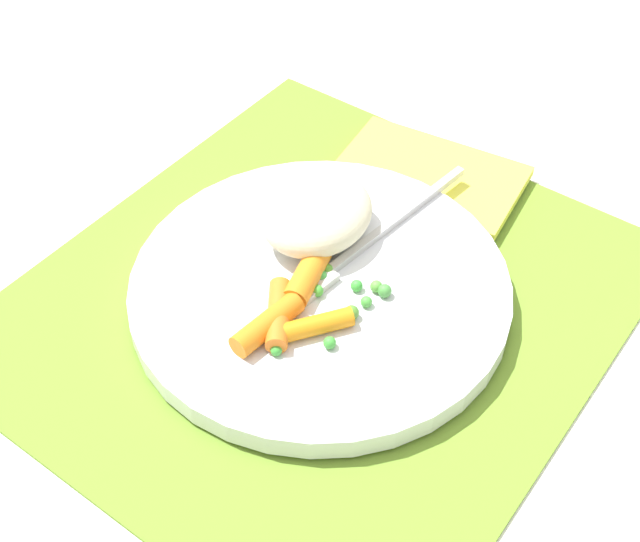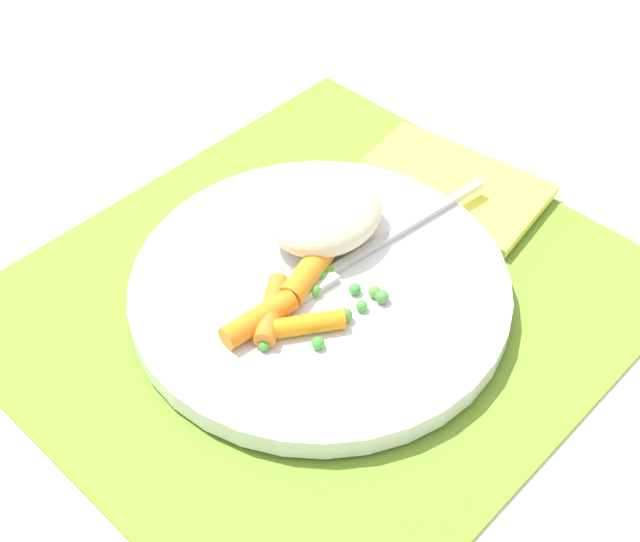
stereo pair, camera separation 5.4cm
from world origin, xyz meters
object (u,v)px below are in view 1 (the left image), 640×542
fork (360,248)px  plate (320,289)px  napkin (429,175)px  rice_mound (317,214)px  carrot_portion (293,308)px

fork → plate: bearing=-6.9°
napkin → rice_mound: bearing=-11.3°
rice_mound → fork: (-0.00, 0.04, -0.02)m
plate → carrot_portion: (0.04, 0.01, 0.02)m
rice_mound → carrot_portion: 0.08m
rice_mound → napkin: 0.13m
rice_mound → fork: 0.04m
fork → napkin: 0.12m
rice_mound → carrot_portion: (0.07, 0.04, -0.01)m
plate → fork: fork is taller
fork → napkin: bearing=-174.4°
carrot_portion → rice_mound: bearing=-154.3°
carrot_portion → fork: size_ratio=0.53×
carrot_portion → napkin: 0.19m
carrot_portion → fork: 0.08m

